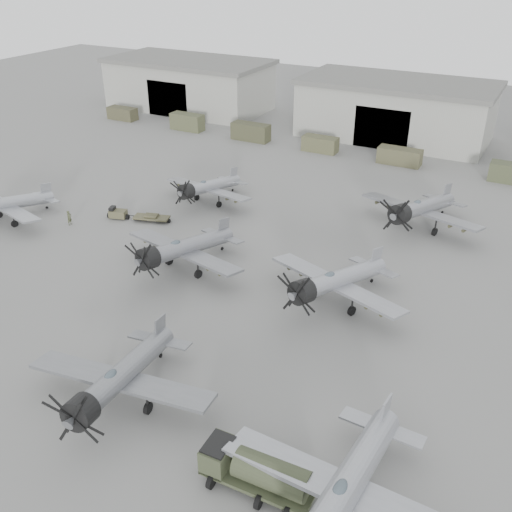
% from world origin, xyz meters
% --- Properties ---
extents(ground, '(220.00, 220.00, 0.00)m').
position_xyz_m(ground, '(0.00, 0.00, 0.00)').
color(ground, slate).
rests_on(ground, ground).
extents(hangar_left, '(29.00, 14.80, 8.70)m').
position_xyz_m(hangar_left, '(-38.00, 61.96, 4.37)').
color(hangar_left, gray).
rests_on(hangar_left, ground).
extents(hangar_center, '(29.00, 14.80, 8.70)m').
position_xyz_m(hangar_center, '(0.00, 61.96, 4.37)').
color(hangar_center, gray).
rests_on(hangar_center, ground).
extents(support_truck_0, '(5.14, 2.20, 2.06)m').
position_xyz_m(support_truck_0, '(-43.95, 50.00, 1.03)').
color(support_truck_0, '#3E3D28').
rests_on(support_truck_0, ground).
extents(support_truck_1, '(5.46, 2.20, 2.62)m').
position_xyz_m(support_truck_1, '(-30.54, 50.00, 1.31)').
color(support_truck_1, '#42462D').
rests_on(support_truck_1, ground).
extents(support_truck_2, '(5.97, 2.20, 2.60)m').
position_xyz_m(support_truck_2, '(-18.83, 50.00, 1.30)').
color(support_truck_2, '#393A26').
rests_on(support_truck_2, ground).
extents(support_truck_3, '(5.13, 2.20, 2.18)m').
position_xyz_m(support_truck_3, '(-7.34, 50.00, 1.09)').
color(support_truck_3, '#47482F').
rests_on(support_truck_3, ground).
extents(support_truck_4, '(5.90, 2.20, 2.23)m').
position_xyz_m(support_truck_4, '(4.37, 50.00, 1.12)').
color(support_truck_4, '#47452E').
rests_on(support_truck_4, ground).
extents(aircraft_near_1, '(12.85, 11.56, 5.10)m').
position_xyz_m(aircraft_near_1, '(1.26, -4.73, 2.32)').
color(aircraft_near_1, gray).
rests_on(aircraft_near_1, ground).
extents(aircraft_near_2, '(13.80, 12.42, 5.53)m').
position_xyz_m(aircraft_near_2, '(17.01, -6.06, 2.51)').
color(aircraft_near_2, '#999BA1').
rests_on(aircraft_near_2, ground).
extents(aircraft_mid_0, '(11.65, 10.49, 4.63)m').
position_xyz_m(aircraft_mid_0, '(-28.24, 11.46, 2.11)').
color(aircraft_mid_0, '#999CA2').
rests_on(aircraft_mid_0, ground).
extents(aircraft_mid_1, '(12.92, 11.63, 5.13)m').
position_xyz_m(aircraft_mid_1, '(-5.25, 11.76, 2.33)').
color(aircraft_mid_1, gray).
rests_on(aircraft_mid_1, ground).
extents(aircraft_mid_2, '(12.88, 11.60, 5.17)m').
position_xyz_m(aircraft_mid_2, '(9.08, 12.95, 2.35)').
color(aircraft_mid_2, '#96989F').
rests_on(aircraft_mid_2, ground).
extents(aircraft_far_0, '(11.41, 10.27, 4.53)m').
position_xyz_m(aircraft_far_0, '(-11.62, 26.06, 2.06)').
color(aircraft_far_0, '#93959B').
rests_on(aircraft_far_0, ground).
extents(aircraft_far_1, '(13.38, 12.04, 5.34)m').
position_xyz_m(aircraft_far_1, '(11.68, 30.71, 2.43)').
color(aircraft_far_1, gray).
rests_on(aircraft_far_1, ground).
extents(fuel_tanker, '(6.50, 3.09, 2.48)m').
position_xyz_m(fuel_tanker, '(12.07, -6.17, 1.42)').
color(fuel_tanker, '#333925').
rests_on(fuel_tanker, ground).
extents(tug_trailer, '(6.81, 3.18, 1.36)m').
position_xyz_m(tug_trailer, '(-16.71, 18.48, 0.51)').
color(tug_trailer, '#47452E').
rests_on(tug_trailer, ground).
extents(ground_crew, '(0.39, 0.60, 1.63)m').
position_xyz_m(ground_crew, '(-21.63, 14.32, 0.82)').
color(ground_crew, '#40452D').
rests_on(ground_crew, ground).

